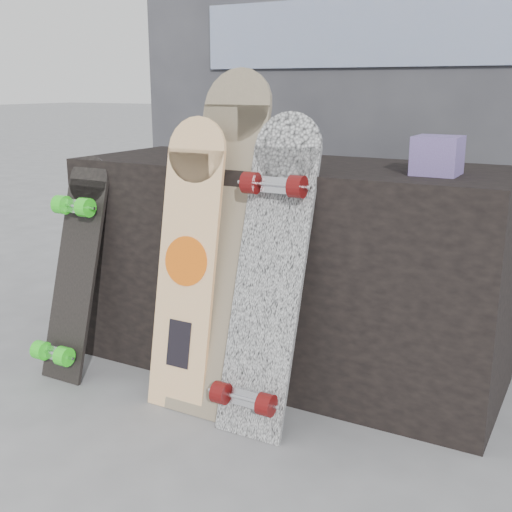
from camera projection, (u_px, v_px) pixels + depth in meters
The scene contains 10 objects.
ground at pixel (219, 421), 2.11m from camera, with size 60.00×60.00×0.00m, color slate.
vendor_table at pixel (288, 268), 2.43m from camera, with size 1.60×0.60×0.80m, color black.
booth at pixel (370, 79), 2.97m from camera, with size 2.40×0.22×2.20m.
merch_box_purple at pixel (224, 145), 2.45m from camera, with size 0.18×0.12×0.10m, color #593B79.
merch_box_small at pixel (437, 155), 2.00m from camera, with size 0.14×0.14×0.12m, color #593B79.
merch_box_flat at pixel (283, 149), 2.50m from camera, with size 0.22×0.10×0.06m, color #D1B78C.
longboard_geisha at pixel (188, 257), 2.14m from camera, with size 0.22×0.21×0.98m.
longboard_celtic at pixel (221, 231), 2.14m from camera, with size 0.25×0.34×1.13m.
longboard_cascadia at pixel (269, 269), 2.01m from camera, with size 0.23×0.37×1.00m.
skateboard_dark at pixel (73, 267), 2.39m from camera, with size 0.19×0.32×0.82m.
Camera 1 is at (1.02, -1.61, 1.07)m, focal length 45.00 mm.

